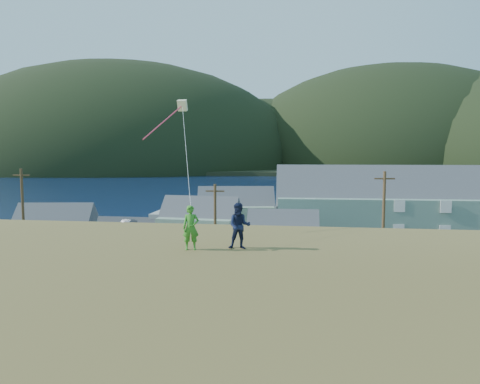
% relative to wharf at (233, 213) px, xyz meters
% --- Properties ---
extents(ground, '(900.00, 900.00, 0.00)m').
position_rel_wharf_xyz_m(ground, '(6.00, -40.00, -0.45)').
color(ground, '#0A1638').
rests_on(ground, ground).
extents(grass_strip, '(110.00, 8.00, 0.10)m').
position_rel_wharf_xyz_m(grass_strip, '(6.00, -42.00, -0.40)').
color(grass_strip, '#4C3D19').
rests_on(grass_strip, ground).
extents(waterfront_lot, '(72.00, 36.00, 0.12)m').
position_rel_wharf_xyz_m(waterfront_lot, '(6.00, -23.00, -0.39)').
color(waterfront_lot, '#28282B').
rests_on(waterfront_lot, ground).
extents(wharf, '(26.00, 14.00, 0.90)m').
position_rel_wharf_xyz_m(wharf, '(0.00, 0.00, 0.00)').
color(wharf, gray).
rests_on(wharf, ground).
extents(far_shore, '(900.00, 320.00, 2.00)m').
position_rel_wharf_xyz_m(far_shore, '(6.00, 290.00, 0.55)').
color(far_shore, black).
rests_on(far_shore, ground).
extents(far_hills, '(760.00, 265.00, 143.00)m').
position_rel_wharf_xyz_m(far_hills, '(41.59, 239.38, 1.55)').
color(far_hills, black).
rests_on(far_hills, ground).
extents(lodge, '(32.52, 9.98, 11.35)m').
position_rel_wharf_xyz_m(lodge, '(24.75, -19.23, 3.92)').
color(lodge, slate).
rests_on(lodge, waterfront_lot).
extents(shed_teal, '(9.06, 6.95, 6.55)m').
position_rel_wharf_xyz_m(shed_teal, '(-15.11, -30.98, 2.00)').
color(shed_teal, '#2D656B').
rests_on(shed_teal, waterfront_lot).
extents(shed_palegreen_near, '(9.85, 6.66, 6.83)m').
position_rel_wharf_xyz_m(shed_palegreen_near, '(-0.49, -23.95, 2.13)').
color(shed_palegreen_near, gray).
rests_on(shed_palegreen_near, waterfront_lot).
extents(shed_white, '(7.52, 5.03, 5.97)m').
position_rel_wharf_xyz_m(shed_white, '(9.76, -29.55, 1.86)').
color(shed_white, silver).
rests_on(shed_white, waterfront_lot).
extents(shed_palegreen_far, '(11.83, 7.85, 7.42)m').
position_rel_wharf_xyz_m(shed_palegreen_far, '(2.50, -13.50, 2.38)').
color(shed_palegreen_far, gray).
rests_on(shed_palegreen_far, waterfront_lot).
extents(utility_poles, '(31.84, 0.24, 9.39)m').
position_rel_wharf_xyz_m(utility_poles, '(2.91, -38.50, 4.16)').
color(utility_poles, '#47331E').
rests_on(utility_poles, waterfront_lot).
extents(parked_cars, '(16.65, 13.56, 1.57)m').
position_rel_wharf_xyz_m(parked_cars, '(-5.12, -19.21, 0.41)').
color(parked_cars, '#B1B1B1').
rests_on(parked_cars, waterfront_lot).
extents(kite_flyer_green, '(0.70, 0.54, 1.69)m').
position_rel_wharf_xyz_m(kite_flyer_green, '(7.26, -58.39, 7.60)').
color(kite_flyer_green, '#338524').
rests_on(kite_flyer_green, hillside).
extents(kite_flyer_navy, '(0.91, 0.74, 1.76)m').
position_rel_wharf_xyz_m(kite_flyer_navy, '(9.06, -57.99, 7.63)').
color(kite_flyer_navy, '#141B37').
rests_on(kite_flyer_navy, hillside).
extents(kite_rig, '(1.58, 3.19, 7.60)m').
position_rel_wharf_xyz_m(kite_rig, '(5.30, -52.75, 12.64)').
color(kite_rig, '#F4F1BA').
rests_on(kite_rig, ground).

